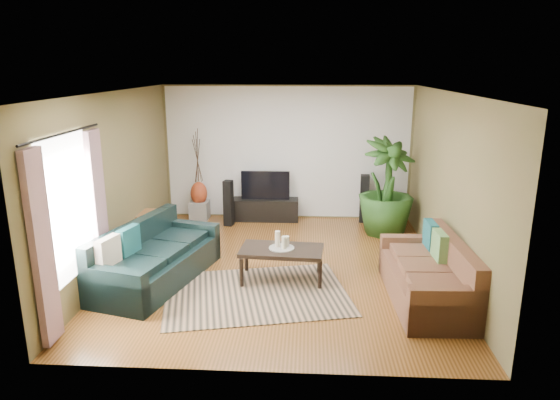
# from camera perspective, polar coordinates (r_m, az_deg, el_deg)

# --- Properties ---
(floor) EXTENTS (5.50, 5.50, 0.00)m
(floor) POSITION_cam_1_polar(r_m,az_deg,el_deg) (7.89, -0.09, -7.77)
(floor) COLOR brown
(floor) RESTS_ON ground
(ceiling) EXTENTS (5.50, 5.50, 0.00)m
(ceiling) POSITION_cam_1_polar(r_m,az_deg,el_deg) (7.27, -0.09, 12.23)
(ceiling) COLOR white
(ceiling) RESTS_ON ground
(wall_back) EXTENTS (5.00, 0.00, 5.00)m
(wall_back) POSITION_cam_1_polar(r_m,az_deg,el_deg) (10.16, 0.84, 5.39)
(wall_back) COLOR brown
(wall_back) RESTS_ON ground
(wall_front) EXTENTS (5.00, 0.00, 5.00)m
(wall_front) POSITION_cam_1_polar(r_m,az_deg,el_deg) (4.84, -2.04, -5.68)
(wall_front) COLOR brown
(wall_front) RESTS_ON ground
(wall_left) EXTENTS (0.00, 5.50, 5.50)m
(wall_left) POSITION_cam_1_polar(r_m,az_deg,el_deg) (8.01, -18.26, 1.97)
(wall_left) COLOR brown
(wall_left) RESTS_ON ground
(wall_right) EXTENTS (0.00, 5.50, 5.50)m
(wall_right) POSITION_cam_1_polar(r_m,az_deg,el_deg) (7.73, 18.75, 1.48)
(wall_right) COLOR brown
(wall_right) RESTS_ON ground
(backwall_panel) EXTENTS (4.90, 0.00, 4.90)m
(backwall_panel) POSITION_cam_1_polar(r_m,az_deg,el_deg) (10.15, 0.84, 5.38)
(backwall_panel) COLOR white
(backwall_panel) RESTS_ON ground
(window_pane) EXTENTS (0.00, 1.80, 1.80)m
(window_pane) POSITION_cam_1_polar(r_m,az_deg,el_deg) (6.57, -23.12, -0.82)
(window_pane) COLOR white
(window_pane) RESTS_ON ground
(curtain_near) EXTENTS (0.08, 0.35, 2.20)m
(curtain_near) POSITION_cam_1_polar(r_m,az_deg,el_deg) (5.99, -25.55, -5.08)
(curtain_near) COLOR gray
(curtain_near) RESTS_ON ground
(curtain_far) EXTENTS (0.08, 0.35, 2.20)m
(curtain_far) POSITION_cam_1_polar(r_m,az_deg,el_deg) (7.27, -20.01, -1.10)
(curtain_far) COLOR gray
(curtain_far) RESTS_ON ground
(curtain_rod) EXTENTS (0.03, 1.90, 0.03)m
(curtain_rod) POSITION_cam_1_polar(r_m,az_deg,el_deg) (6.38, -23.55, 6.97)
(curtain_rod) COLOR black
(curtain_rod) RESTS_ON ground
(sofa_left) EXTENTS (1.51, 2.40, 0.85)m
(sofa_left) POSITION_cam_1_polar(r_m,az_deg,el_deg) (7.50, -13.87, -5.98)
(sofa_left) COLOR black
(sofa_left) RESTS_ON floor
(sofa_right) EXTENTS (0.97, 2.02, 0.85)m
(sofa_right) POSITION_cam_1_polar(r_m,az_deg,el_deg) (6.99, 16.36, -7.75)
(sofa_right) COLOR brown
(sofa_right) RESTS_ON floor
(area_rug) EXTENTS (2.81, 2.26, 0.01)m
(area_rug) POSITION_cam_1_polar(r_m,az_deg,el_deg) (7.05, -2.73, -10.63)
(area_rug) COLOR #A58061
(area_rug) RESTS_ON floor
(coffee_table) EXTENTS (1.24, 0.75, 0.49)m
(coffee_table) POSITION_cam_1_polar(r_m,az_deg,el_deg) (7.39, 0.18, -7.33)
(coffee_table) COLOR black
(coffee_table) RESTS_ON floor
(candle_tray) EXTENTS (0.37, 0.37, 0.02)m
(candle_tray) POSITION_cam_1_polar(r_m,az_deg,el_deg) (7.30, 0.18, -5.50)
(candle_tray) COLOR gray
(candle_tray) RESTS_ON coffee_table
(candle_tall) EXTENTS (0.08, 0.08, 0.24)m
(candle_tall) POSITION_cam_1_polar(r_m,az_deg,el_deg) (7.28, -0.28, -4.47)
(candle_tall) COLOR beige
(candle_tall) RESTS_ON candle_tray
(candle_mid) EXTENTS (0.08, 0.08, 0.18)m
(candle_mid) POSITION_cam_1_polar(r_m,az_deg,el_deg) (7.22, 0.48, -4.87)
(candle_mid) COLOR beige
(candle_mid) RESTS_ON candle_tray
(candle_short) EXTENTS (0.08, 0.08, 0.15)m
(candle_short) POSITION_cam_1_polar(r_m,az_deg,el_deg) (7.32, 0.76, -4.73)
(candle_short) COLOR beige
(candle_short) RESTS_ON candle_tray
(tv_stand) EXTENTS (1.34, 0.43, 0.44)m
(tv_stand) POSITION_cam_1_polar(r_m,az_deg,el_deg) (10.19, -1.66, -1.09)
(tv_stand) COLOR black
(tv_stand) RESTS_ON floor
(television) EXTENTS (0.98, 0.05, 0.58)m
(television) POSITION_cam_1_polar(r_m,az_deg,el_deg) (10.06, -1.68, 1.71)
(television) COLOR black
(television) RESTS_ON tv_stand
(speaker_left) EXTENTS (0.20, 0.21, 0.91)m
(speaker_left) POSITION_cam_1_polar(r_m,az_deg,el_deg) (9.84, -5.91, -0.36)
(speaker_left) COLOR black
(speaker_left) RESTS_ON floor
(speaker_right) EXTENTS (0.19, 0.21, 0.97)m
(speaker_right) POSITION_cam_1_polar(r_m,az_deg,el_deg) (10.15, 9.61, 0.16)
(speaker_right) COLOR black
(speaker_right) RESTS_ON floor
(potted_plant) EXTENTS (1.41, 1.41, 1.80)m
(potted_plant) POSITION_cam_1_polar(r_m,az_deg,el_deg) (9.41, 12.06, 1.48)
(potted_plant) COLOR #214918
(potted_plant) RESTS_ON floor
(plant_pot) EXTENTS (0.33, 0.33, 0.26)m
(plant_pot) POSITION_cam_1_polar(r_m,az_deg,el_deg) (9.61, 11.81, -3.00)
(plant_pot) COLOR black
(plant_pot) RESTS_ON floor
(pedestal) EXTENTS (0.38, 0.38, 0.37)m
(pedestal) POSITION_cam_1_polar(r_m,az_deg,el_deg) (10.41, -9.17, -1.14)
(pedestal) COLOR gray
(pedestal) RESTS_ON floor
(vase) EXTENTS (0.34, 0.34, 0.48)m
(vase) POSITION_cam_1_polar(r_m,az_deg,el_deg) (10.32, -9.25, 0.76)
(vase) COLOR #9C391C
(vase) RESTS_ON pedestal
(side_table) EXTENTS (0.59, 0.59, 0.58)m
(side_table) POSITION_cam_1_polar(r_m,az_deg,el_deg) (9.09, -14.03, -3.14)
(side_table) COLOR olive
(side_table) RESTS_ON floor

